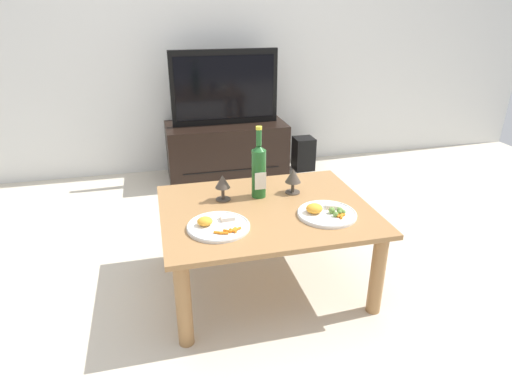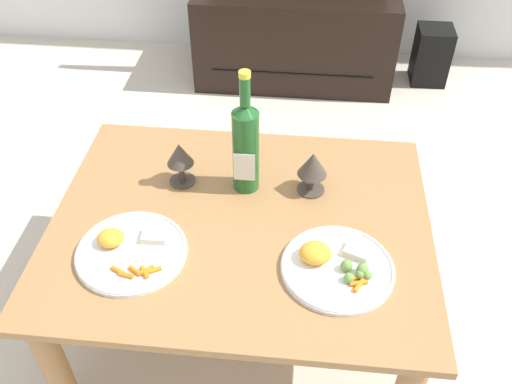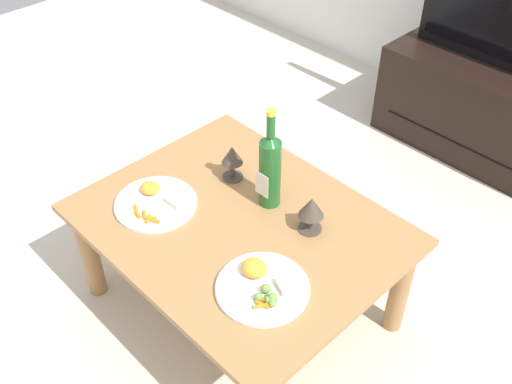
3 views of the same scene
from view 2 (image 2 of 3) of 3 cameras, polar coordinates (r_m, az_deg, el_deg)
The scene contains 9 objects.
ground_plane at distance 1.91m, azimuth -1.36°, elevation -12.77°, with size 6.40×6.40×0.00m, color beige.
dining_table at distance 1.61m, azimuth -1.58°, elevation -4.89°, with size 1.06×0.84×0.46m.
tv_stand at distance 3.00m, azimuth 4.03°, elevation 15.87°, with size 1.00×0.48×0.48m.
floor_speaker at distance 3.12m, azimuth 17.54°, elevation 13.24°, with size 0.18×0.18×0.30m, color black.
wine_bottle at distance 1.56m, azimuth -1.10°, elevation 4.91°, with size 0.08×0.08×0.39m.
goblet_left at distance 1.63m, azimuth -7.82°, elevation 3.62°, with size 0.08×0.08×0.14m.
goblet_right at distance 1.60m, azimuth 5.84°, elevation 2.66°, with size 0.09×0.09×0.14m.
dinner_plate_left at distance 1.50m, azimuth -12.77°, elevation -5.84°, with size 0.29×0.29×0.05m.
dinner_plate_right at distance 1.44m, azimuth 8.25°, elevation -7.48°, with size 0.29×0.29×0.06m.
Camera 2 is at (0.16, -1.09, 1.56)m, focal length 38.98 mm.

